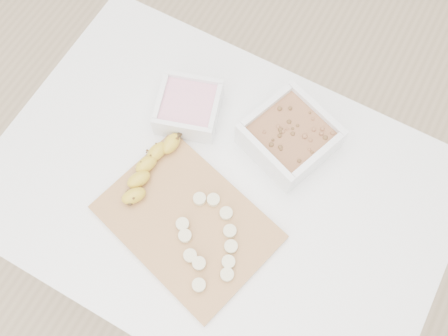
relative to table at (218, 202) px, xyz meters
The scene contains 7 objects.
ground 0.65m from the table, ahead, with size 3.50×3.50×0.00m, color #C6AD89.
table is the anchor object (origin of this frame).
bowl_yogurt 0.24m from the table, 138.49° to the left, with size 0.17×0.17×0.06m.
bowl_granola 0.24m from the table, 63.06° to the left, with size 0.22×0.22×0.08m.
cutting_board 0.14m from the table, 100.52° to the right, with size 0.35×0.25×0.01m, color #B8844D.
banana 0.20m from the table, 164.19° to the right, with size 0.05×0.19×0.03m, color gold, non-canonical shape.
banana_slices 0.17m from the table, 68.67° to the right, with size 0.16×0.20×0.02m.
Camera 1 is at (0.19, -0.31, 1.79)m, focal length 40.00 mm.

